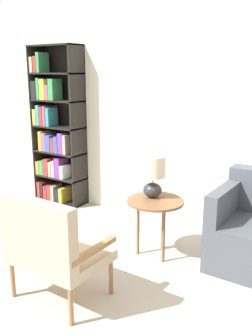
{
  "coord_description": "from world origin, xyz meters",
  "views": [
    {
      "loc": [
        1.86,
        -1.7,
        1.76
      ],
      "look_at": [
        0.02,
        0.99,
        0.9
      ],
      "focal_mm": 40.0,
      "sensor_mm": 36.0,
      "label": 1
    }
  ],
  "objects_px": {
    "bookshelf": "(55,134)",
    "side_table": "(155,206)",
    "table_lamp": "(153,173)",
    "armchair": "(50,245)"
  },
  "relations": [
    {
      "from": "armchair",
      "to": "table_lamp",
      "type": "xyz_separation_m",
      "value": [
        0.19,
        1.19,
        0.32
      ]
    },
    {
      "from": "side_table",
      "to": "bookshelf",
      "type": "bearing_deg",
      "value": 162.0
    },
    {
      "from": "bookshelf",
      "to": "side_table",
      "type": "bearing_deg",
      "value": -18.0
    },
    {
      "from": "side_table",
      "to": "table_lamp",
      "type": "bearing_deg",
      "value": 139.25
    },
    {
      "from": "armchair",
      "to": "side_table",
      "type": "xyz_separation_m",
      "value": [
        0.26,
        1.13,
        0.02
      ]
    },
    {
      "from": "bookshelf",
      "to": "table_lamp",
      "type": "relative_size",
      "value": 5.03
    },
    {
      "from": "side_table",
      "to": "armchair",
      "type": "bearing_deg",
      "value": -103.14
    },
    {
      "from": "bookshelf",
      "to": "table_lamp",
      "type": "bearing_deg",
      "value": -16.95
    },
    {
      "from": "armchair",
      "to": "side_table",
      "type": "bearing_deg",
      "value": 76.86
    },
    {
      "from": "armchair",
      "to": "side_table",
      "type": "distance_m",
      "value": 1.16
    }
  ]
}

